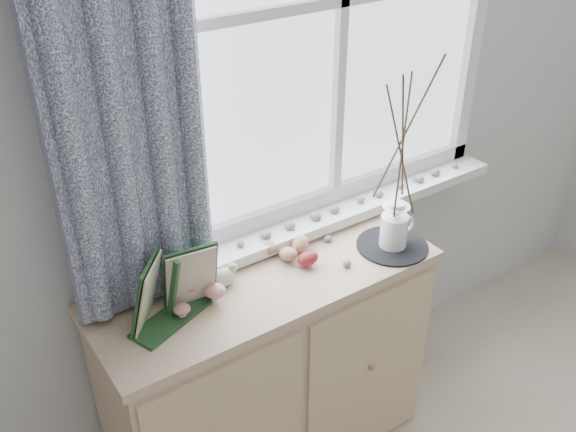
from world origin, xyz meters
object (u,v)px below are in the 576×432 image
object	(u,v)px
sideboard	(270,371)
botanical_book	(175,292)
toadstool_cluster	(193,287)
twig_pitcher	(403,139)

from	to	relation	value
sideboard	botanical_book	world-z (taller)	botanical_book
toadstool_cluster	twig_pitcher	distance (m)	0.82
botanical_book	toadstool_cluster	distance (m)	0.13
sideboard	twig_pitcher	world-z (taller)	twig_pitcher
toadstool_cluster	twig_pitcher	world-z (taller)	twig_pitcher
sideboard	twig_pitcher	xyz separation A→B (m)	(0.47, -0.09, 0.85)
sideboard	botanical_book	bearing A→B (deg)	-174.07
botanical_book	toadstool_cluster	world-z (taller)	botanical_book
sideboard	botanical_book	distance (m)	0.65
sideboard	twig_pitcher	size ratio (longest dim) A/B	1.63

